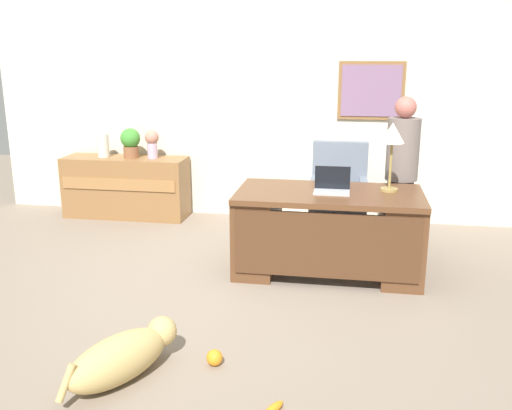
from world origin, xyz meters
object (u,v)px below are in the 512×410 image
at_px(desk, 328,230).
at_px(armchair, 339,196).
at_px(desk_lamp, 392,137).
at_px(vase_empty, 103,145).
at_px(credenza, 126,187).
at_px(dog_toy_bone, 273,409).
at_px(vase_with_flowers, 152,142).
at_px(laptop, 332,186).
at_px(person_standing, 401,174).
at_px(dog_lying, 123,356).
at_px(potted_plant, 130,142).
at_px(dog_toy_ball, 214,358).

distance_m(desk, armchair, 1.05).
relative_size(desk_lamp, vase_empty, 2.20).
bearing_deg(desk, credenza, 149.88).
distance_m(desk_lamp, dog_toy_bone, 2.76).
bearing_deg(desk_lamp, vase_with_flowers, 154.03).
relative_size(desk, armchair, 1.60).
xyz_separation_m(desk, vase_with_flowers, (-2.20, 1.49, 0.53)).
xyz_separation_m(laptop, desk_lamp, (0.51, 0.13, 0.43)).
bearing_deg(credenza, person_standing, -13.44).
distance_m(dog_lying, vase_empty, 3.93).
distance_m(person_standing, potted_plant, 3.25).
height_order(armchair, desk_lamp, desk_lamp).
xyz_separation_m(laptop, vase_with_flowers, (-2.22, 1.46, 0.12)).
distance_m(dog_toy_ball, dog_toy_bone, 0.63).
relative_size(desk_lamp, vase_with_flowers, 1.81).
height_order(vase_with_flowers, vase_empty, vase_with_flowers).
height_order(person_standing, dog_toy_bone, person_standing).
distance_m(vase_with_flowers, potted_plant, 0.27).
distance_m(desk, vase_empty, 3.23).
bearing_deg(person_standing, credenza, 166.56).
bearing_deg(dog_lying, dog_toy_ball, 25.01).
relative_size(credenza, potted_plant, 4.22).
distance_m(laptop, desk_lamp, 0.68).
xyz_separation_m(armchair, potted_plant, (-2.54, 0.44, 0.47)).
distance_m(desk, dog_toy_bone, 2.25).
bearing_deg(desk, armchair, 86.47).
bearing_deg(potted_plant, credenza, -179.07).
xyz_separation_m(credenza, dog_toy_bone, (2.36, -3.69, -0.35)).
xyz_separation_m(vase_with_flowers, vase_empty, (-0.63, 0.00, -0.06)).
bearing_deg(armchair, dog_lying, -112.14).
distance_m(credenza, dog_toy_bone, 4.39).
relative_size(armchair, potted_plant, 2.91).
xyz_separation_m(person_standing, dog_toy_bone, (-0.88, -2.91, -0.79)).
distance_m(armchair, desk_lamp, 1.28).
distance_m(person_standing, dog_lying, 3.36).
bearing_deg(credenza, desk, -30.12).
xyz_separation_m(armchair, laptop, (-0.04, -1.02, 0.35)).
relative_size(desk, person_standing, 1.06).
relative_size(dog_lying, laptop, 2.58).
distance_m(vase_with_flowers, vase_empty, 0.63).
bearing_deg(dog_lying, laptop, 59.50).
height_order(desk, dog_lying, desk).
relative_size(vase_with_flowers, potted_plant, 0.95).
distance_m(person_standing, dog_toy_bone, 3.14).
xyz_separation_m(laptop, vase_empty, (-2.85, 1.46, 0.06)).
height_order(armchair, dog_lying, armchair).
bearing_deg(laptop, person_standing, 45.85).
distance_m(credenza, potted_plant, 0.58).
bearing_deg(credenza, desk_lamp, -23.24).
bearing_deg(dog_toy_bone, person_standing, 73.18).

